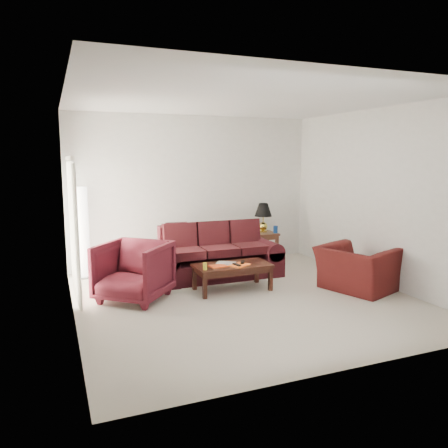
# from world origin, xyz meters

# --- Properties ---
(floor) EXTENTS (5.00, 5.00, 0.00)m
(floor) POSITION_xyz_m (0.00, 0.00, 0.00)
(floor) COLOR beige
(floor) RESTS_ON ground
(blinds) EXTENTS (0.10, 2.00, 2.16)m
(blinds) POSITION_xyz_m (-2.42, 1.30, 1.08)
(blinds) COLOR silver
(blinds) RESTS_ON ground
(sofa) EXTENTS (2.39, 1.21, 0.94)m
(sofa) POSITION_xyz_m (0.04, 1.30, 0.47)
(sofa) COLOR black
(sofa) RESTS_ON ground
(throw_pillow) EXTENTS (0.43, 0.24, 0.43)m
(throw_pillow) POSITION_xyz_m (-0.49, 2.11, 0.73)
(throw_pillow) COLOR black
(throw_pillow) RESTS_ON sofa
(end_table) EXTENTS (0.60, 0.60, 0.61)m
(end_table) POSITION_xyz_m (1.37, 2.13, 0.31)
(end_table) COLOR brown
(end_table) RESTS_ON ground
(table_lamp) EXTENTS (0.42, 0.42, 0.61)m
(table_lamp) POSITION_xyz_m (1.42, 2.19, 0.91)
(table_lamp) COLOR #E2C746
(table_lamp) RESTS_ON end_table
(clock) EXTENTS (0.13, 0.08, 0.12)m
(clock) POSITION_xyz_m (1.19, 2.02, 0.67)
(clock) COLOR silver
(clock) RESTS_ON end_table
(blue_canister) EXTENTS (0.12, 0.12, 0.15)m
(blue_canister) POSITION_xyz_m (1.61, 1.98, 0.68)
(blue_canister) COLOR #164491
(blue_canister) RESTS_ON end_table
(picture_frame) EXTENTS (0.20, 0.21, 0.06)m
(picture_frame) POSITION_xyz_m (1.27, 2.35, 0.69)
(picture_frame) COLOR silver
(picture_frame) RESTS_ON end_table
(floor_lamp) EXTENTS (0.27, 0.27, 1.68)m
(floor_lamp) POSITION_xyz_m (-2.22, 2.16, 0.84)
(floor_lamp) COLOR white
(floor_lamp) RESTS_ON ground
(armchair_left) EXTENTS (1.38, 1.38, 0.90)m
(armchair_left) POSITION_xyz_m (-1.60, 0.57, 0.45)
(armchair_left) COLOR #461019
(armchair_left) RESTS_ON ground
(armchair_right) EXTENTS (1.29, 1.38, 0.72)m
(armchair_right) POSITION_xyz_m (1.89, -0.28, 0.36)
(armchair_right) COLOR #3D0E0E
(armchair_right) RESTS_ON ground
(coffee_table) EXTENTS (1.39, 1.08, 0.44)m
(coffee_table) POSITION_xyz_m (-0.01, 0.46, 0.22)
(coffee_table) COLOR black
(coffee_table) RESTS_ON ground
(magazine_red) EXTENTS (0.29, 0.23, 0.02)m
(magazine_red) POSITION_xyz_m (-0.27, 0.41, 0.44)
(magazine_red) COLOR #BE3B13
(magazine_red) RESTS_ON coffee_table
(magazine_white) EXTENTS (0.37, 0.35, 0.02)m
(magazine_white) POSITION_xyz_m (-0.09, 0.55, 0.44)
(magazine_white) COLOR beige
(magazine_white) RESTS_ON coffee_table
(magazine_orange) EXTENTS (0.39, 0.36, 0.02)m
(magazine_orange) POSITION_xyz_m (0.07, 0.34, 0.44)
(magazine_orange) COLOR orange
(magazine_orange) RESTS_ON coffee_table
(remote_a) EXTENTS (0.08, 0.18, 0.02)m
(remote_a) POSITION_xyz_m (0.01, 0.32, 0.46)
(remote_a) COLOR black
(remote_a) RESTS_ON coffee_table
(remote_b) EXTENTS (0.14, 0.19, 0.02)m
(remote_b) POSITION_xyz_m (0.17, 0.44, 0.46)
(remote_b) COLOR black
(remote_b) RESTS_ON coffee_table
(yellow_glass) EXTENTS (0.09, 0.09, 0.11)m
(yellow_glass) POSITION_xyz_m (-0.54, 0.30, 0.49)
(yellow_glass) COLOR yellow
(yellow_glass) RESTS_ON coffee_table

